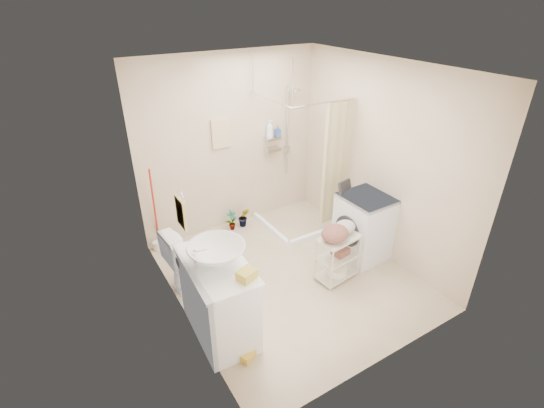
{
  "coord_description": "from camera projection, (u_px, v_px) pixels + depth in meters",
  "views": [
    {
      "loc": [
        -2.31,
        -3.36,
        3.27
      ],
      "look_at": [
        -0.11,
        0.25,
        0.98
      ],
      "focal_mm": 26.0,
      "sensor_mm": 36.0,
      "label": 1
    }
  ],
  "objects": [
    {
      "name": "floor",
      "position": [
        289.0,
        275.0,
        5.14
      ],
      "size": [
        3.2,
        3.2,
        0.0
      ],
      "primitive_type": "plane",
      "color": "beige",
      "rests_on": "ground"
    },
    {
      "name": "ceiling",
      "position": [
        295.0,
        68.0,
        3.9
      ],
      "size": [
        2.8,
        3.2,
        0.04
      ],
      "primitive_type": "cube",
      "color": "silver",
      "rests_on": "ground"
    },
    {
      "name": "wall_back",
      "position": [
        231.0,
        145.0,
        5.72
      ],
      "size": [
        2.8,
        0.04,
        2.6
      ],
      "primitive_type": "cube",
      "color": "beige",
      "rests_on": "ground"
    },
    {
      "name": "wall_front",
      "position": [
        397.0,
        256.0,
        3.32
      ],
      "size": [
        2.8,
        0.04,
        2.6
      ],
      "primitive_type": "cube",
      "color": "beige",
      "rests_on": "ground"
    },
    {
      "name": "wall_left",
      "position": [
        174.0,
        218.0,
        3.88
      ],
      "size": [
        0.04,
        3.2,
        2.6
      ],
      "primitive_type": "cube",
      "color": "beige",
      "rests_on": "ground"
    },
    {
      "name": "wall_right",
      "position": [
        380.0,
        161.0,
        5.16
      ],
      "size": [
        0.04,
        3.2,
        2.6
      ],
      "primitive_type": "cube",
      "color": "beige",
      "rests_on": "ground"
    },
    {
      "name": "vanity",
      "position": [
        219.0,
        298.0,
        4.1
      ],
      "size": [
        0.62,
        1.05,
        0.9
      ],
      "primitive_type": "cube",
      "rotation": [
        0.0,
        0.0,
        -0.05
      ],
      "color": "white",
      "rests_on": "ground"
    },
    {
      "name": "sink",
      "position": [
        217.0,
        254.0,
        3.86
      ],
      "size": [
        0.6,
        0.6,
        0.2
      ],
      "primitive_type": "imported",
      "rotation": [
        0.0,
        0.0,
        0.03
      ],
      "color": "white",
      "rests_on": "vanity"
    },
    {
      "name": "counter_basket",
      "position": [
        247.0,
        275.0,
        3.65
      ],
      "size": [
        0.21,
        0.19,
        0.1
      ],
      "primitive_type": "cube",
      "rotation": [
        0.0,
        0.0,
        0.36
      ],
      "color": "gold",
      "rests_on": "vanity"
    },
    {
      "name": "floor_basket",
      "position": [
        247.0,
        354.0,
        3.95
      ],
      "size": [
        0.28,
        0.26,
        0.12
      ],
      "primitive_type": "cube",
      "rotation": [
        0.0,
        0.0,
        0.42
      ],
      "color": "yellow",
      "rests_on": "ground"
    },
    {
      "name": "toilet",
      "position": [
        197.0,
        255.0,
        4.86
      ],
      "size": [
        0.81,
        0.5,
        0.8
      ],
      "primitive_type": "imported",
      "rotation": [
        0.0,
        0.0,
        1.64
      ],
      "color": "silver",
      "rests_on": "ground"
    },
    {
      "name": "mop",
      "position": [
        151.0,
        210.0,
        5.35
      ],
      "size": [
        0.16,
        0.16,
        1.29
      ],
      "primitive_type": null,
      "rotation": [
        0.0,
        0.0,
        0.43
      ],
      "color": "#B02413",
      "rests_on": "ground"
    },
    {
      "name": "potted_plant_a",
      "position": [
        232.0,
        220.0,
        6.05
      ],
      "size": [
        0.19,
        0.15,
        0.33
      ],
      "primitive_type": "imported",
      "rotation": [
        0.0,
        0.0,
        0.19
      ],
      "color": "brown",
      "rests_on": "ground"
    },
    {
      "name": "potted_plant_b",
      "position": [
        244.0,
        217.0,
        6.15
      ],
      "size": [
        0.22,
        0.2,
        0.32
      ],
      "primitive_type": "imported",
      "rotation": [
        0.0,
        0.0,
        -0.4
      ],
      "color": "brown",
      "rests_on": "ground"
    },
    {
      "name": "hanging_towel",
      "position": [
        221.0,
        134.0,
        5.54
      ],
      "size": [
        0.28,
        0.03,
        0.42
      ],
      "primitive_type": "cube",
      "color": "#CBB888",
      "rests_on": "wall_back"
    },
    {
      "name": "towel_ring",
      "position": [
        181.0,
        211.0,
        3.66
      ],
      "size": [
        0.04,
        0.22,
        0.34
      ],
      "primitive_type": null,
      "color": "#E4CD80",
      "rests_on": "wall_left"
    },
    {
      "name": "tp_holder",
      "position": [
        182.0,
        261.0,
        4.22
      ],
      "size": [
        0.08,
        0.12,
        0.14
      ],
      "primitive_type": null,
      "color": "white",
      "rests_on": "wall_left"
    },
    {
      "name": "shower",
      "position": [
        300.0,
        161.0,
        5.82
      ],
      "size": [
        1.1,
        1.1,
        2.1
      ],
      "primitive_type": null,
      "color": "white",
      "rests_on": "ground"
    },
    {
      "name": "shampoo_bottle_a",
      "position": [
        270.0,
        129.0,
        5.88
      ],
      "size": [
        0.13,
        0.13,
        0.27
      ],
      "primitive_type": "imported",
      "rotation": [
        0.0,
        0.0,
        0.35
      ],
      "color": "white",
      "rests_on": "shower"
    },
    {
      "name": "shampoo_bottle_b",
      "position": [
        278.0,
        131.0,
        5.96
      ],
      "size": [
        0.07,
        0.08,
        0.16
      ],
      "primitive_type": "imported",
      "rotation": [
        0.0,
        0.0,
        0.01
      ],
      "color": "#304F94",
      "rests_on": "shower"
    },
    {
      "name": "washing_machine",
      "position": [
        365.0,
        226.0,
        5.35
      ],
      "size": [
        0.63,
        0.65,
        0.91
      ],
      "primitive_type": "cube",
      "rotation": [
        0.0,
        0.0,
        0.02
      ],
      "color": "silver",
      "rests_on": "ground"
    },
    {
      "name": "laundry_rack",
      "position": [
        338.0,
        254.0,
        4.94
      ],
      "size": [
        0.57,
        0.38,
        0.73
      ],
      "primitive_type": null,
      "rotation": [
        0.0,
        0.0,
        0.13
      ],
      "color": "beige",
      "rests_on": "ground"
    },
    {
      "name": "ironing_board",
      "position": [
        349.0,
        218.0,
        5.35
      ],
      "size": [
        0.32,
        0.21,
        1.1
      ],
      "primitive_type": null,
      "rotation": [
        0.0,
        0.0,
        0.41
      ],
      "color": "black",
      "rests_on": "ground"
    }
  ]
}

